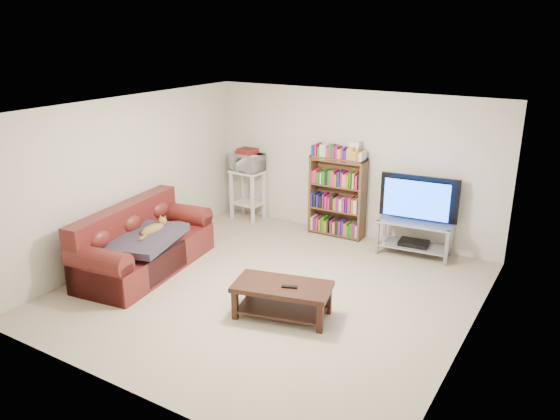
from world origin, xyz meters
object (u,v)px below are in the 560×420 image
Objects in this scene: tv_stand at (415,232)px; coffee_table at (282,294)px; sofa at (141,247)px; bookshelf at (337,196)px.

coffee_table is at bearing -111.74° from tv_stand.
tv_stand is (3.20, 2.53, 0.04)m from sofa.
bookshelf is (-1.38, 0.14, 0.32)m from tv_stand.
coffee_table is 2.89m from bookshelf.
tv_stand is at bearing 60.10° from coffee_table.
bookshelf is (1.82, 2.67, 0.36)m from sofa.
bookshelf is (-0.62, 2.79, 0.40)m from coffee_table.
coffee_table is at bearing -10.71° from sofa.
bookshelf reaches higher than coffee_table.
sofa is at bearing 163.10° from coffee_table.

